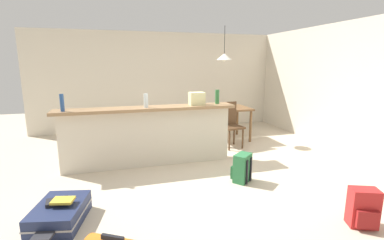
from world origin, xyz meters
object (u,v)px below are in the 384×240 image
Objects in this scene: bottle_blue at (62,103)px; book_stack at (60,201)px; grocery_bag at (197,99)px; dining_chair_near_partition at (230,122)px; bottle_clear at (146,101)px; backpack_red at (363,209)px; bottle_green at (217,97)px; pendant_lamp at (224,57)px; backpack_green at (242,168)px; dining_table at (224,112)px; suitcase_flat_navy at (60,214)px.

bottle_blue reaches higher than book_stack.
dining_chair_near_partition is at bearing 33.94° from grocery_bag.
bottle_clear is 2.01m from dining_chair_near_partition.
book_stack is at bearing -85.39° from bottle_blue.
backpack_red is (1.09, -2.50, -0.91)m from grocery_bag.
bottle_clear is 0.90× the size of bottle_green.
pendant_lamp is (0.06, 0.55, 1.34)m from dining_chair_near_partition.
backpack_red is at bearing -17.29° from book_stack.
bottle_blue reaches higher than backpack_green.
book_stack is (0.12, -1.44, -0.88)m from bottle_blue.
bottle_clear is 2.05m from book_stack.
bottle_blue reaches higher than backpack_red.
grocery_bag is 0.24× the size of dining_table.
backpack_green is 1.59m from backpack_red.
suitcase_flat_navy is (-2.42, -1.57, -1.02)m from bottle_green.
backpack_green is at bearing -21.64° from bottle_blue.
backpack_green is (-0.02, -1.11, -0.93)m from bottle_green.
dining_table is 4.08m from suitcase_flat_navy.
dining_table is 4.05m from book_stack.
bottle_green is at bearing 3.83° from bottle_clear.
backpack_green is at bearing 10.66° from book_stack.
suitcase_flat_navy is 2.44m from backpack_green.
dining_chair_near_partition is 3.67m from suitcase_flat_navy.
pendant_lamp reaches higher than backpack_red.
suitcase_flat_navy is 3.26m from backpack_red.
bottle_clear is 0.54× the size of backpack_red.
backpack_green is (1.25, -1.03, -0.92)m from bottle_clear.
backpack_red is (1.97, -2.44, -0.92)m from bottle_clear.
book_stack is at bearing 162.71° from backpack_red.
book_stack is (0.01, 0.01, 0.14)m from suitcase_flat_navy.
dining_chair_near_partition is 1.22× the size of pendant_lamp.
dining_chair_near_partition is (3.05, 0.70, -0.62)m from bottle_blue.
grocery_bag is 1.59m from dining_table.
backpack_green is at bearing -91.24° from bottle_green.
dining_table is 1.25× the size of suitcase_flat_navy.
suitcase_flat_navy is (-2.94, -2.16, -0.41)m from dining_chair_near_partition.
bottle_clear is at bearing -176.38° from grocery_bag.
dining_table is 2.36m from backpack_green.
grocery_bag is at bearing 37.27° from suitcase_flat_navy.
grocery_bag is 0.28× the size of dining_chair_near_partition.
book_stack is (-3.11, 0.97, 0.05)m from backpack_red.
book_stack is at bearing -138.07° from pendant_lamp.
grocery_bag is at bearing 113.51° from backpack_red.
grocery_bag is (0.88, 0.06, -0.00)m from bottle_clear.
pendant_lamp is at bearing 62.60° from bottle_green.
bottle_blue is 3.40m from dining_table.
pendant_lamp is 1.81× the size of backpack_green.
dining_chair_near_partition is 1.06× the size of suitcase_flat_navy.
dining_chair_near_partition is 1.81m from backpack_green.
dining_table is (0.61, 1.12, -0.48)m from bottle_green.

